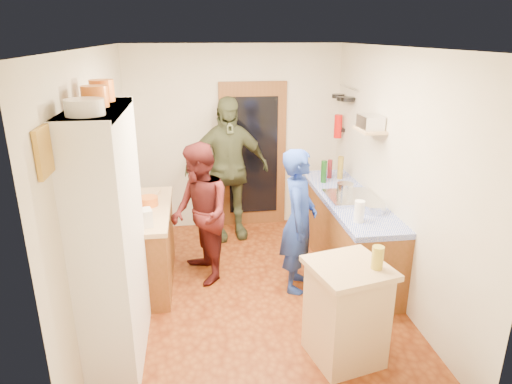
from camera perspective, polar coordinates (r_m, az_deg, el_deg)
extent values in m
cube|color=brown|center=(5.18, -0.26, -12.61)|extent=(3.00, 4.00, 0.02)
cube|color=silver|center=(4.40, -0.32, 17.75)|extent=(3.00, 4.00, 0.02)
cube|color=beige|center=(6.56, -2.62, 6.68)|extent=(3.00, 0.02, 2.60)
cube|color=beige|center=(2.81, 5.23, -11.31)|extent=(3.00, 0.02, 2.60)
cube|color=beige|center=(4.68, -18.93, 0.46)|extent=(0.02, 4.00, 2.60)
cube|color=beige|center=(5.04, 16.99, 1.97)|extent=(0.02, 4.00, 2.60)
cube|color=brown|center=(6.60, -0.39, 4.56)|extent=(0.95, 0.06, 2.10)
cube|color=black|center=(6.57, -0.35, 4.48)|extent=(0.70, 0.02, 1.70)
cube|color=white|center=(3.98, -17.66, -5.81)|extent=(0.40, 1.20, 2.20)
cube|color=white|center=(3.68, -19.37, 9.66)|extent=(0.40, 1.14, 0.04)
cylinder|color=white|center=(3.32, -20.64, 9.90)|extent=(0.26, 0.26, 0.11)
cylinder|color=orange|center=(3.67, -19.51, 11.20)|extent=(0.20, 0.20, 0.16)
cylinder|color=orange|center=(3.97, -18.70, 11.92)|extent=(0.19, 0.19, 0.17)
cube|color=brown|center=(5.37, -13.81, -6.71)|extent=(0.60, 1.40, 0.85)
cube|color=tan|center=(5.19, -14.20, -2.23)|extent=(0.64, 1.44, 0.05)
cube|color=white|center=(4.67, -14.32, -3.23)|extent=(0.27, 0.21, 0.18)
cylinder|color=white|center=(5.02, -15.04, -1.68)|extent=(0.16, 0.16, 0.18)
cylinder|color=orange|center=(5.23, -13.32, -1.13)|extent=(0.25, 0.25, 0.10)
cube|color=tan|center=(5.63, -13.55, -0.08)|extent=(0.33, 0.27, 0.02)
cube|color=brown|center=(5.67, 11.21, -5.14)|extent=(0.60, 2.20, 0.84)
cube|color=#142DB9|center=(5.50, 11.51, -0.86)|extent=(0.62, 2.22, 0.06)
cube|color=silver|center=(5.41, 11.83, -0.67)|extent=(0.55, 0.58, 0.04)
cylinder|color=silver|center=(5.45, 11.07, 0.45)|extent=(0.19, 0.19, 0.12)
cylinder|color=#143F14|center=(5.92, 8.47, 2.54)|extent=(0.09, 0.09, 0.29)
cylinder|color=#591419|center=(6.11, 9.20, 2.86)|extent=(0.06, 0.06, 0.25)
cylinder|color=olive|center=(6.11, 10.50, 3.00)|extent=(0.09, 0.09, 0.30)
cylinder|color=white|center=(4.75, 12.79, -2.39)|extent=(0.12, 0.12, 0.23)
cylinder|color=silver|center=(5.06, 14.51, -1.97)|extent=(0.29, 0.29, 0.09)
cube|color=tan|center=(4.14, 11.16, -14.85)|extent=(0.66, 0.66, 0.86)
cube|color=tan|center=(3.90, 11.60, -9.30)|extent=(0.75, 0.75, 0.05)
cube|color=white|center=(3.91, 10.59, -9.00)|extent=(0.41, 0.35, 0.02)
cylinder|color=#AD9E2D|center=(3.86, 14.96, -7.92)|extent=(0.12, 0.12, 0.19)
cylinder|color=silver|center=(6.27, 11.47, 12.70)|extent=(0.02, 0.65, 0.02)
cylinder|color=black|center=(6.10, 11.38, 11.30)|extent=(0.18, 0.18, 0.05)
cylinder|color=black|center=(6.29, 10.77, 11.39)|extent=(0.16, 0.16, 0.05)
cylinder|color=black|center=(6.48, 10.22, 11.73)|extent=(0.17, 0.17, 0.05)
cube|color=tan|center=(5.29, 14.04, 7.51)|extent=(0.26, 0.42, 0.03)
cube|color=silver|center=(5.28, 14.12, 8.47)|extent=(0.23, 0.30, 0.15)
cube|color=black|center=(6.52, 10.71, 7.65)|extent=(0.06, 0.10, 0.04)
cylinder|color=red|center=(6.50, 10.22, 8.08)|extent=(0.11, 0.11, 0.32)
cube|color=gold|center=(3.03, -25.03, 4.56)|extent=(0.03, 0.25, 0.30)
imported|color=navy|center=(4.94, 5.68, -3.76)|extent=(0.56, 0.68, 1.60)
imported|color=#441415|center=(5.19, -6.85, -2.57)|extent=(0.80, 0.92, 1.61)
imported|color=#3B4129|center=(6.19, -3.48, 2.85)|extent=(1.21, 0.64, 1.96)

